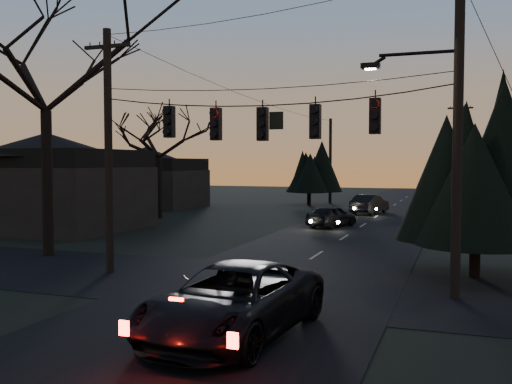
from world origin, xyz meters
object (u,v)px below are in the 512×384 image
(utility_pole_left, at_px, (110,272))
(utility_pole_far_l, at_px, (330,203))
(suv_near, at_px, (234,301))
(sedan_oncoming_b, at_px, (370,204))
(utility_pole_far_r, at_px, (458,214))
(bare_tree_left, at_px, (45,52))
(sedan_oncoming_a, at_px, (332,216))
(utility_pole_right, at_px, (455,299))
(evergreen_right, at_px, (477,153))

(utility_pole_left, xyz_separation_m, utility_pole_far_l, (0.00, 36.00, 0.00))
(suv_near, bearing_deg, sedan_oncoming_b, 98.56)
(utility_pole_far_r, height_order, bare_tree_left, bare_tree_left)
(sedan_oncoming_a, bearing_deg, utility_pole_right, 132.77)
(utility_pole_left, bearing_deg, utility_pole_far_l, 90.00)
(sedan_oncoming_b, bearing_deg, suv_near, 105.93)
(utility_pole_left, relative_size, utility_pole_far_l, 1.06)
(suv_near, relative_size, sedan_oncoming_b, 1.29)
(suv_near, xyz_separation_m, sedan_oncoming_b, (-1.67, 31.51, -0.06))
(utility_pole_right, bearing_deg, utility_pole_left, 180.00)
(suv_near, height_order, sedan_oncoming_b, suv_near)
(utility_pole_far_r, bearing_deg, bare_tree_left, -121.86)
(utility_pole_right, distance_m, utility_pole_far_r, 28.00)
(utility_pole_far_r, distance_m, sedan_oncoming_a, 13.57)
(utility_pole_far_r, bearing_deg, sedan_oncoming_b, -163.79)
(utility_pole_left, relative_size, sedan_oncoming_a, 2.21)
(utility_pole_far_r, bearing_deg, sedan_oncoming_a, -121.69)
(utility_pole_left, bearing_deg, sedan_oncoming_a, 75.11)
(utility_pole_far_r, distance_m, bare_tree_left, 31.48)
(utility_pole_left, relative_size, suv_near, 1.50)
(bare_tree_left, xyz_separation_m, suv_near, (11.38, -7.57, -7.62))
(utility_pole_far_r, relative_size, sedan_oncoming_a, 2.21)
(utility_pole_far_r, bearing_deg, evergreen_right, -88.61)
(utility_pole_left, xyz_separation_m, evergreen_right, (12.10, 3.47, 4.19))
(bare_tree_left, bearing_deg, sedan_oncoming_a, 58.01)
(utility_pole_far_r, xyz_separation_m, sedan_oncoming_a, (-7.12, -11.53, 0.66))
(evergreen_right, bearing_deg, utility_pole_left, -163.99)
(bare_tree_left, height_order, sedan_oncoming_b, bare_tree_left)
(bare_tree_left, height_order, evergreen_right, bare_tree_left)
(evergreen_right, bearing_deg, utility_pole_right, -99.74)
(utility_pole_right, bearing_deg, suv_near, -130.95)
(utility_pole_far_r, height_order, sedan_oncoming_a, utility_pole_far_r)
(utility_pole_far_r, relative_size, suv_near, 1.50)
(utility_pole_left, xyz_separation_m, suv_near, (6.87, -5.34, 0.79))
(utility_pole_far_l, xyz_separation_m, suv_near, (6.87, -41.34, 0.79))
(utility_pole_far_r, height_order, utility_pole_far_l, utility_pole_far_r)
(utility_pole_far_l, distance_m, evergreen_right, 34.96)
(sedan_oncoming_b, bearing_deg, utility_pole_far_r, -150.88)
(utility_pole_right, distance_m, suv_near, 7.11)
(utility_pole_left, bearing_deg, bare_tree_left, 153.68)
(sedan_oncoming_b, bearing_deg, utility_pole_far_l, -49.22)
(bare_tree_left, bearing_deg, utility_pole_far_l, 82.39)
(utility_pole_left, height_order, sedan_oncoming_b, utility_pole_left)
(evergreen_right, xyz_separation_m, suv_near, (-5.23, -8.81, -3.41))
(utility_pole_far_r, xyz_separation_m, bare_tree_left, (-16.01, -25.77, 8.40))
(utility_pole_left, bearing_deg, sedan_oncoming_b, 78.76)
(evergreen_right, bearing_deg, utility_pole_far_r, 91.39)
(utility_pole_far_l, distance_m, bare_tree_left, 35.09)
(utility_pole_right, height_order, sedan_oncoming_a, utility_pole_right)
(utility_pole_far_r, xyz_separation_m, suv_near, (-4.63, -33.34, 0.79))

